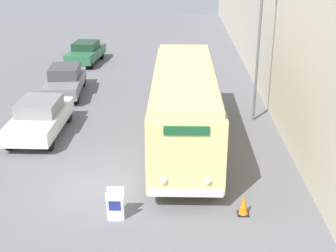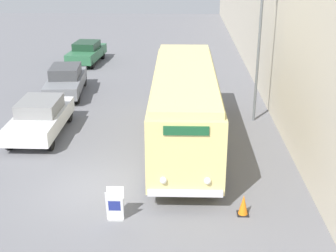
{
  "view_description": "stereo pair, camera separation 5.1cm",
  "coord_description": "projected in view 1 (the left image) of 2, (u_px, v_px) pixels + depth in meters",
  "views": [
    {
      "loc": [
        2.82,
        -13.93,
        7.98
      ],
      "look_at": [
        2.47,
        1.24,
        1.86
      ],
      "focal_mm": 50.0,
      "sensor_mm": 36.0,
      "label": 1
    },
    {
      "loc": [
        2.87,
        -13.93,
        7.98
      ],
      "look_at": [
        2.47,
        1.24,
        1.86
      ],
      "focal_mm": 50.0,
      "sensor_mm": 36.0,
      "label": 2
    }
  ],
  "objects": [
    {
      "name": "ground_plane",
      "position": [
        95.0,
        190.0,
        15.96
      ],
      "size": [
        80.0,
        80.0,
        0.0
      ],
      "primitive_type": "plane",
      "color": "slate"
    },
    {
      "name": "building_wall_right",
      "position": [
        270.0,
        27.0,
        23.66
      ],
      "size": [
        0.3,
        60.0,
        7.56
      ],
      "color": "beige",
      "rests_on": "ground_plane"
    },
    {
      "name": "vintage_bus",
      "position": [
        184.0,
        104.0,
        18.64
      ],
      "size": [
        2.47,
        9.97,
        3.21
      ],
      "color": "black",
      "rests_on": "ground_plane"
    },
    {
      "name": "sign_board",
      "position": [
        115.0,
        205.0,
        14.06
      ],
      "size": [
        0.52,
        0.39,
        1.05
      ],
      "color": "gray",
      "rests_on": "ground_plane"
    },
    {
      "name": "streetlamp",
      "position": [
        260.0,
        20.0,
        20.31
      ],
      "size": [
        0.36,
        0.36,
        7.37
      ],
      "color": "#595E60",
      "rests_on": "ground_plane"
    },
    {
      "name": "parked_car_near",
      "position": [
        40.0,
        117.0,
        20.16
      ],
      "size": [
        1.99,
        4.57,
        1.56
      ],
      "rotation": [
        0.0,
        0.0,
        -0.02
      ],
      "color": "black",
      "rests_on": "ground_plane"
    },
    {
      "name": "parked_car_mid",
      "position": [
        65.0,
        80.0,
        25.36
      ],
      "size": [
        2.12,
        4.61,
        1.57
      ],
      "rotation": [
        0.0,
        0.0,
        0.08
      ],
      "color": "black",
      "rests_on": "ground_plane"
    },
    {
      "name": "parked_car_far",
      "position": [
        86.0,
        52.0,
        31.85
      ],
      "size": [
        2.18,
        4.26,
        1.44
      ],
      "rotation": [
        0.0,
        0.0,
        -0.1
      ],
      "color": "black",
      "rests_on": "ground_plane"
    },
    {
      "name": "traffic_cone",
      "position": [
        244.0,
        205.0,
        14.42
      ],
      "size": [
        0.36,
        0.36,
        0.68
      ],
      "color": "black",
      "rests_on": "ground_plane"
    }
  ]
}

